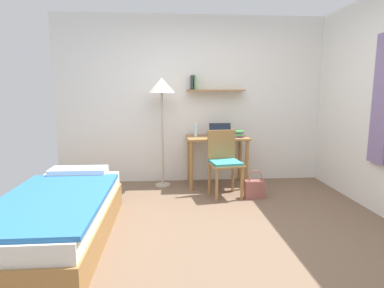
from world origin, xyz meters
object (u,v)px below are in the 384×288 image
Objects in this scene: water_bottle at (196,130)px; book_stack at (237,134)px; handbag at (255,189)px; desk at (217,147)px; standing_lamp at (162,91)px; bed at (58,217)px; desk_chair at (224,160)px; laptop at (220,133)px.

water_bottle reaches higher than book_stack.
water_bottle is 0.52× the size of handbag.
desk is 0.56× the size of standing_lamp.
book_stack is (0.62, -0.05, -0.05)m from water_bottle.
bed is 2.22× the size of desk_chair.
book_stack is at bearing 38.81° from bed.
water_bottle is at bearing 124.39° from desk_chair.
water_bottle is at bearing 138.42° from handbag.
handbag is (0.37, -0.66, -0.68)m from laptop.
standing_lamp reaches higher than desk.
bed is 2.78m from book_stack.
water_bottle is at bearing 175.73° from book_stack.
book_stack is (0.25, -0.04, -0.00)m from laptop.
laptop reaches higher than book_stack.
desk is 0.51m from desk_chair.
laptop reaches higher than desk_chair.
desk_chair is at bearing -31.08° from standing_lamp.
desk is 1.18m from standing_lamp.
desk_chair is 3.63× the size of book_stack.
desk_chair is at bearing 158.74° from handbag.
standing_lamp is 1.93m from handbag.
desk is at bearing 43.76° from bed.
desk is 2.71× the size of laptop.
book_stack is at bearing 101.37° from handbag.
laptop is (0.88, -0.01, -0.63)m from standing_lamp.
laptop is at bearing 43.02° from bed.
bed is at bearing -145.99° from desk_chair.
standing_lamp is 1.08m from laptop.
standing_lamp is at bearing 177.23° from book_stack.
bed is 2.35m from standing_lamp.
standing_lamp is at bearing 179.20° from laptop.
bed is at bearing -154.12° from handbag.
desk reaches higher than handbag.
handbag is (0.12, -0.62, -0.68)m from book_stack.
bed is 2.39m from water_bottle.
desk_chair is at bearing -120.92° from book_stack.
water_bottle is 0.81× the size of book_stack.
bed is 2.55m from desk.
water_bottle is 1.23m from handbag.
bed is at bearing -141.19° from book_stack.
desk_chair reaches higher than book_stack.
book_stack is at bearing -7.42° from desk.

